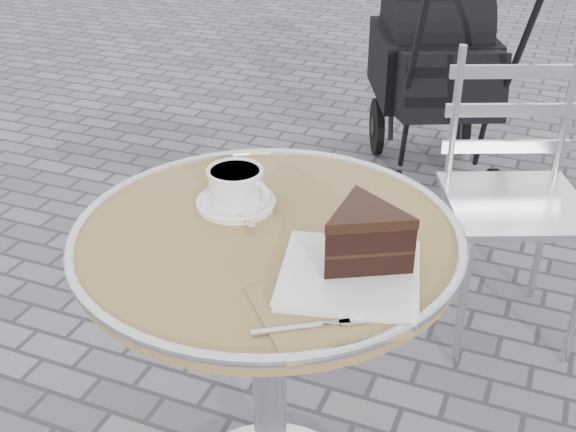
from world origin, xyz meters
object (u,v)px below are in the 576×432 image
at_px(cappuccino_set, 236,190).
at_px(baby_stroller, 435,79).
at_px(cake_plate_set, 361,246).
at_px(cafe_table, 268,305).
at_px(bistro_chair, 512,163).

bearing_deg(cappuccino_set, baby_stroller, 102.47).
bearing_deg(cake_plate_set, cafe_table, 148.11).
xyz_separation_m(bistro_chair, baby_stroller, (-0.41, 0.92, -0.09)).
relative_size(cafe_table, cake_plate_set, 2.02).
bearing_deg(cafe_table, cake_plate_set, -18.79).
height_order(cake_plate_set, bistro_chair, cake_plate_set).
height_order(cafe_table, cake_plate_set, cake_plate_set).
distance_m(cappuccino_set, cake_plate_set, 0.32).
xyz_separation_m(cappuccino_set, bistro_chair, (0.44, 0.87, -0.25)).
bearing_deg(cafe_table, bistro_chair, 69.78).
bearing_deg(cake_plate_set, cappuccino_set, 142.07).
distance_m(cafe_table, bistro_chair, 1.00).
bearing_deg(bistro_chair, cafe_table, -133.42).
height_order(bistro_chair, baby_stroller, baby_stroller).
bearing_deg(baby_stroller, cafe_table, -112.59).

